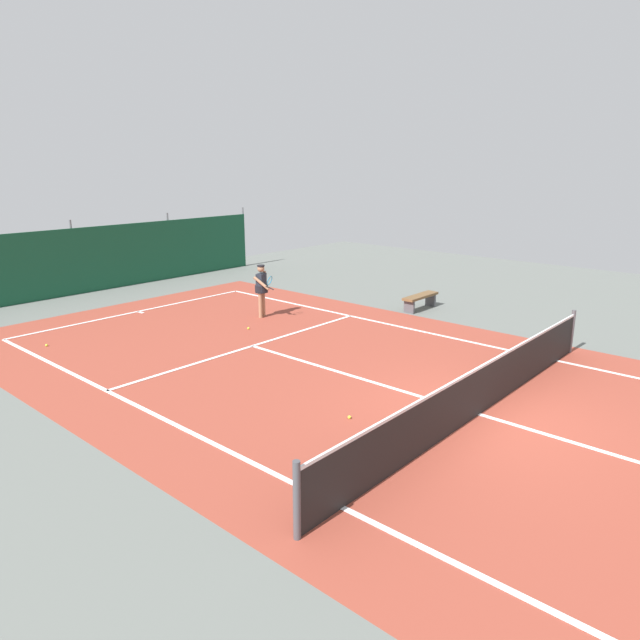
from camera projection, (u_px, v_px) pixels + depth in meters
The scene contains 10 objects.
ground_plane at pixel (478, 414), 10.93m from camera, with size 36.00×36.00×0.00m, color slate.
court_surface at pixel (478, 414), 10.93m from camera, with size 11.02×26.60×0.01m.
tennis_net at pixel (480, 390), 10.80m from camera, with size 10.12×0.10×1.10m.
back_fence at pixel (71, 274), 21.22m from camera, with size 16.30×0.98×2.70m.
tennis_player at pixel (262, 287), 17.64m from camera, with size 0.57×0.83×1.64m.
tennis_ball_near_player at pixel (349, 417), 10.73m from camera, with size 0.07×0.07×0.07m, color #CCDB33.
tennis_ball_midcourt at pixel (248, 328), 16.54m from camera, with size 0.07×0.07×0.07m, color #CCDB33.
tennis_ball_by_sideline at pixel (47, 345), 15.00m from camera, with size 0.07×0.07×0.07m, color #CCDB33.
parked_car at pixel (44, 262), 22.92m from camera, with size 2.03×4.21×1.68m.
courtside_bench at pixel (420, 298), 18.73m from camera, with size 1.60×0.40×0.49m.
Camera 1 is at (-9.55, -4.40, 4.62)m, focal length 32.17 mm.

